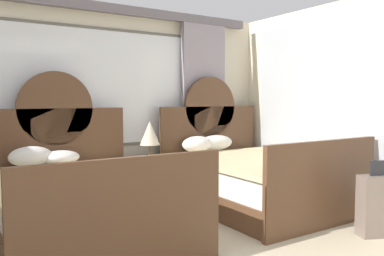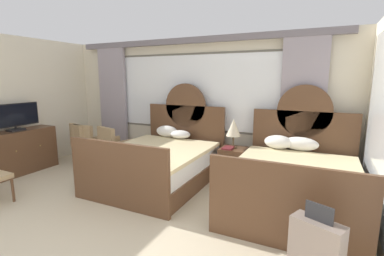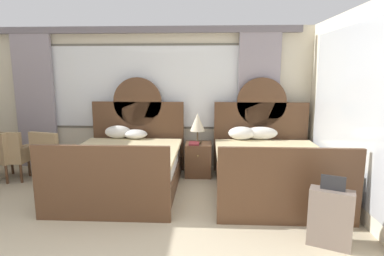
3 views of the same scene
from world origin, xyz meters
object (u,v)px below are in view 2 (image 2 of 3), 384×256
object	(u,v)px
bed_near_window	(160,162)
armchair_by_window_right	(84,141)
bed_near_mirror	(294,182)
book_on_nightstand	(228,148)
table_lamp_on_nightstand	(234,128)
armchair_by_window_centre	(89,142)
tv_flatscreen	(15,117)
dresser_minibar	(9,154)
armchair_by_window_left	(113,145)
suitcase_on_floor	(316,253)
nightstand_between_beds	(233,164)

from	to	relation	value
bed_near_window	armchair_by_window_right	size ratio (longest dim) A/B	2.53
bed_near_mirror	book_on_nightstand	xyz separation A→B (m)	(-1.22, 0.63, 0.23)
bed_near_window	armchair_by_window_right	xyz separation A→B (m)	(-2.21, 0.33, 0.10)
table_lamp_on_nightstand	armchair_by_window_centre	distance (m)	3.26
tv_flatscreen	dresser_minibar	bearing A→B (deg)	-98.37
bed_near_window	table_lamp_on_nightstand	bearing A→B (deg)	33.26
bed_near_window	dresser_minibar	distance (m)	2.95
bed_near_window	armchair_by_window_left	world-z (taller)	bed_near_window
book_on_nightstand	bed_near_window	bearing A→B (deg)	-149.66
bed_near_window	armchair_by_window_centre	xyz separation A→B (m)	(-2.06, 0.32, 0.10)
bed_near_mirror	armchair_by_window_centre	bearing A→B (deg)	175.79
armchair_by_window_right	book_on_nightstand	bearing A→B (deg)	5.26
table_lamp_on_nightstand	suitcase_on_floor	bearing A→B (deg)	-57.05
armchair_by_window_centre	suitcase_on_floor	bearing A→B (deg)	-21.99
book_on_nightstand	table_lamp_on_nightstand	bearing A→B (deg)	63.49
tv_flatscreen	armchair_by_window_centre	xyz separation A→B (m)	(0.70, 1.13, -0.66)
tv_flatscreen	suitcase_on_floor	xyz separation A→B (m)	(5.40, -0.76, -0.81)
dresser_minibar	tv_flatscreen	world-z (taller)	tv_flatscreen
bed_near_window	table_lamp_on_nightstand	size ratio (longest dim) A/B	4.10
dresser_minibar	armchair_by_window_right	bearing A→B (deg)	66.43
bed_near_mirror	armchair_by_window_left	xyz separation A→B (m)	(-3.66, 0.32, 0.10)
table_lamp_on_nightstand	tv_flatscreen	size ratio (longest dim) A/B	0.57
nightstand_between_beds	tv_flatscreen	bearing A→B (deg)	-158.57
tv_flatscreen	armchair_by_window_right	world-z (taller)	tv_flatscreen
book_on_nightstand	armchair_by_window_right	world-z (taller)	armchair_by_window_right
armchair_by_window_left	armchair_by_window_right	size ratio (longest dim) A/B	1.00
bed_near_window	armchair_by_window_centre	distance (m)	2.09
bed_near_mirror	armchair_by_window_right	xyz separation A→B (m)	(-4.51, 0.32, 0.10)
bed_near_window	bed_near_mirror	world-z (taller)	same
dresser_minibar	armchair_by_window_right	size ratio (longest dim) A/B	2.02
armchair_by_window_left	armchair_by_window_centre	world-z (taller)	same
bed_near_mirror	table_lamp_on_nightstand	xyz separation A→B (m)	(-1.16, 0.74, 0.59)
bed_near_window	tv_flatscreen	xyz separation A→B (m)	(-2.76, -0.81, 0.76)
suitcase_on_floor	dresser_minibar	bearing A→B (deg)	173.73
suitcase_on_floor	armchair_by_window_left	bearing A→B (deg)	154.59
bed_near_window	dresser_minibar	world-z (taller)	bed_near_window
tv_flatscreen	suitcase_on_floor	size ratio (longest dim) A/B	1.20
bed_near_mirror	book_on_nightstand	bearing A→B (deg)	152.71
armchair_by_window_centre	armchair_by_window_right	distance (m)	0.15
bed_near_window	armchair_by_window_left	size ratio (longest dim) A/B	2.53
bed_near_window	bed_near_mirror	distance (m)	2.30
bed_near_mirror	suitcase_on_floor	distance (m)	1.61
bed_near_window	table_lamp_on_nightstand	xyz separation A→B (m)	(1.14, 0.75, 0.59)
armchair_by_window_right	dresser_minibar	bearing A→B (deg)	-113.57
tv_flatscreen	armchair_by_window_right	xyz separation A→B (m)	(0.55, 1.14, -0.66)
table_lamp_on_nightstand	dresser_minibar	world-z (taller)	table_lamp_on_nightstand
bed_near_window	book_on_nightstand	size ratio (longest dim) A/B	8.50
bed_near_mirror	armchair_by_window_centre	distance (m)	4.37
bed_near_mirror	armchair_by_window_centre	xyz separation A→B (m)	(-4.36, 0.32, 0.10)
nightstand_between_beds	bed_near_mirror	bearing A→B (deg)	-32.23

